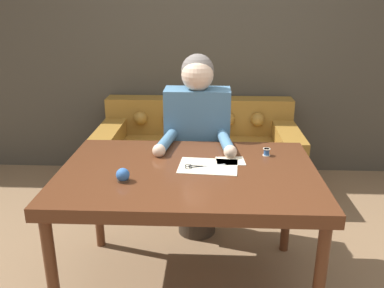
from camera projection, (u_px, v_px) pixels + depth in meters
The scene contains 10 objects.
ground_plane at pixel (212, 286), 2.50m from camera, with size 16.00×16.00×0.00m, color #846647.
wall_back at pixel (214, 41), 3.86m from camera, with size 8.00×0.06×2.60m.
dining_table at pixel (188, 182), 2.27m from camera, with size 1.43×0.97×0.78m.
couch at pixel (198, 157), 3.77m from camera, with size 1.78×0.91×0.78m.
person at pixel (197, 146), 2.87m from camera, with size 0.51×0.62×1.33m.
pattern_paper_main at pixel (208, 166), 2.29m from camera, with size 0.35×0.26×0.00m.
pattern_paper_offcut at pixel (230, 161), 2.36m from camera, with size 0.17×0.14×0.00m.
scissors at pixel (198, 167), 2.28m from camera, with size 0.24×0.09×0.01m.
thread_spool at pixel (267, 152), 2.44m from camera, with size 0.04×0.04×0.05m.
pin_cushion at pixel (123, 175), 2.09m from camera, with size 0.07×0.07×0.07m.
Camera 1 is at (-0.03, -2.07, 1.66)m, focal length 38.00 mm.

